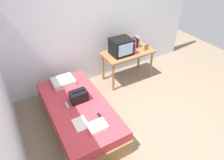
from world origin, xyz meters
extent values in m
plane|color=#84705B|center=(0.00, 0.00, 0.00)|extent=(8.00, 8.00, 0.00)
cube|color=silver|center=(0.00, 2.00, 1.30)|extent=(5.20, 0.10, 2.60)
cube|color=olive|center=(-0.93, 0.71, 0.15)|extent=(1.00, 2.00, 0.31)
cube|color=#C63842|center=(-0.93, 0.71, 0.40)|extent=(0.97, 1.94, 0.18)
cube|color=olive|center=(0.62, 1.51, 0.71)|extent=(1.16, 0.60, 0.04)
cylinder|color=olive|center=(0.10, 1.27, 0.35)|extent=(0.05, 0.05, 0.69)
cylinder|color=olive|center=(1.14, 1.27, 0.35)|extent=(0.05, 0.05, 0.69)
cylinder|color=olive|center=(0.10, 1.75, 0.35)|extent=(0.05, 0.05, 0.69)
cylinder|color=olive|center=(1.14, 1.75, 0.35)|extent=(0.05, 0.05, 0.69)
cube|color=black|center=(0.43, 1.50, 0.91)|extent=(0.44, 0.38, 0.36)
cube|color=#8CB2E0|center=(0.43, 1.31, 0.92)|extent=(0.35, 0.01, 0.26)
cylinder|color=#E53372|center=(0.71, 1.38, 0.85)|extent=(0.06, 0.06, 0.24)
cube|color=#337F47|center=(0.81, 1.62, 0.85)|extent=(0.03, 0.14, 0.23)
cube|color=#B72D33|center=(0.85, 1.62, 0.84)|extent=(0.04, 0.15, 0.21)
cube|color=black|center=(0.88, 1.62, 0.85)|extent=(0.03, 0.15, 0.24)
cube|color=black|center=(0.91, 1.62, 0.84)|extent=(0.04, 0.14, 0.22)
cube|color=gray|center=(0.95, 1.62, 0.86)|extent=(0.03, 0.15, 0.25)
cube|color=olive|center=(1.03, 1.37, 0.80)|extent=(0.11, 0.02, 0.14)
cube|color=silver|center=(-0.95, 1.41, 0.54)|extent=(0.42, 0.35, 0.10)
cube|color=black|center=(-0.87, 0.80, 0.59)|extent=(0.30, 0.20, 0.20)
cylinder|color=black|center=(-0.87, 0.80, 0.70)|extent=(0.24, 0.02, 0.02)
cube|color=white|center=(-1.06, 0.29, 0.49)|extent=(0.21, 0.29, 0.01)
cube|color=black|center=(-0.73, 0.26, 0.50)|extent=(0.04, 0.16, 0.02)
cube|color=#B7B7BC|center=(-1.10, 0.78, 0.50)|extent=(0.04, 0.14, 0.02)
cube|color=white|center=(-0.87, 0.07, 0.52)|extent=(0.28, 0.22, 0.07)
camera|label=1|loc=(-1.68, -1.78, 2.88)|focal=32.00mm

